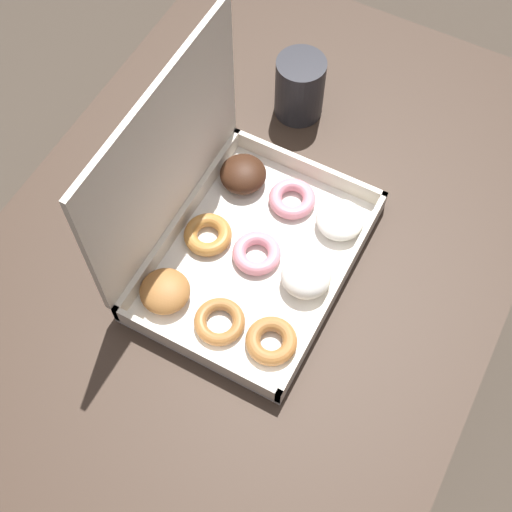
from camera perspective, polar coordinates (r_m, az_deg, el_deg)
name	(u,v)px	position (r m, az deg, el deg)	size (l,w,h in m)	color
ground_plane	(246,419)	(1.68, -0.81, -12.93)	(8.00, 8.00, 0.00)	#42382D
dining_table	(241,305)	(1.09, -1.22, -3.96)	(1.11, 0.70, 0.74)	#38281E
donut_box	(235,230)	(0.95, -1.68, 2.12)	(0.33, 0.25, 0.29)	silver
coffee_mug	(300,87)	(1.11, 3.52, 13.38)	(0.08, 0.08, 0.10)	#232328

